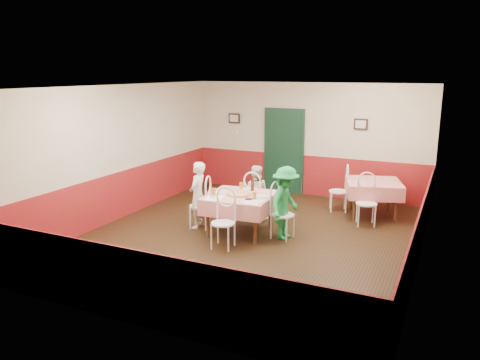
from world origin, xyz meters
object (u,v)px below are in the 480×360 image
at_px(chair_left, 200,206).
at_px(beer_bottle, 252,185).
at_px(chair_second_b, 366,204).
at_px(glass_c, 241,186).
at_px(main_table, 240,214).
at_px(glass_a, 214,192).
at_px(chair_second_a, 339,191).
at_px(diner_far, 255,193).
at_px(second_table, 373,198).
at_px(diner_left, 198,195).
at_px(chair_near, 223,223).
at_px(chair_right, 283,215).
at_px(diner_right, 285,203).
at_px(chair_far, 254,199).
at_px(wallet, 249,199).
at_px(glass_b, 254,196).
at_px(pizza, 239,194).

height_order(chair_left, beer_bottle, beer_bottle).
height_order(chair_second_b, glass_c, chair_second_b).
relative_size(main_table, glass_a, 7.93).
xyz_separation_m(chair_second_a, chair_second_b, (0.75, -0.75, 0.00)).
bearing_deg(diner_far, second_table, -161.67).
relative_size(beer_bottle, diner_far, 0.21).
bearing_deg(diner_left, main_table, 88.01).
height_order(chair_near, beer_bottle, beer_bottle).
height_order(chair_near, chair_second_a, same).
bearing_deg(diner_left, chair_right, 88.01).
bearing_deg(diner_right, second_table, -24.63).
xyz_separation_m(chair_far, diner_far, (-0.00, 0.05, 0.13)).
distance_m(glass_c, wallet, 0.78).
distance_m(chair_right, chair_second_a, 2.25).
height_order(second_table, chair_left, chair_left).
bearing_deg(glass_a, beer_bottle, 54.23).
bearing_deg(chair_right, main_table, 99.76).
bearing_deg(main_table, chair_near, -85.66).
height_order(glass_b, beer_bottle, beer_bottle).
bearing_deg(glass_a, chair_second_a, 55.14).
xyz_separation_m(second_table, glass_b, (-1.75, -2.43, 0.45)).
height_order(second_table, chair_right, chair_right).
relative_size(main_table, chair_second_b, 1.36).
height_order(pizza, glass_b, glass_b).
relative_size(second_table, diner_right, 0.81).
xyz_separation_m(glass_c, beer_bottle, (0.24, 0.00, 0.05)).
distance_m(chair_left, diner_right, 1.77).
xyz_separation_m(chair_second_b, glass_a, (-2.53, -1.81, 0.39)).
bearing_deg(chair_far, glass_b, 106.87).
bearing_deg(chair_left, chair_right, 81.70).
distance_m(chair_near, beer_bottle, 1.30).
relative_size(chair_second_a, glass_c, 6.52).
bearing_deg(glass_b, chair_near, -114.97).
height_order(chair_right, diner_left, diner_left).
relative_size(chair_near, chair_second_b, 1.00).
xyz_separation_m(main_table, second_table, (2.13, 2.25, 0.00)).
relative_size(chair_left, beer_bottle, 3.70).
bearing_deg(chair_near, chair_left, 133.34).
xyz_separation_m(chair_second_b, beer_bottle, (-2.03, -1.12, 0.43)).
bearing_deg(chair_far, glass_c, 72.69).
distance_m(main_table, chair_right, 0.85).
height_order(chair_second_a, beer_bottle, beer_bottle).
xyz_separation_m(glass_a, wallet, (0.70, 0.05, -0.07)).
height_order(chair_near, pizza, chair_near).
height_order(chair_second_b, glass_a, glass_a).
relative_size(main_table, glass_c, 8.84).
distance_m(chair_right, chair_far, 1.20).
bearing_deg(glass_a, glass_b, 9.33).
distance_m(main_table, pizza, 0.40).
distance_m(pizza, glass_a, 0.49).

